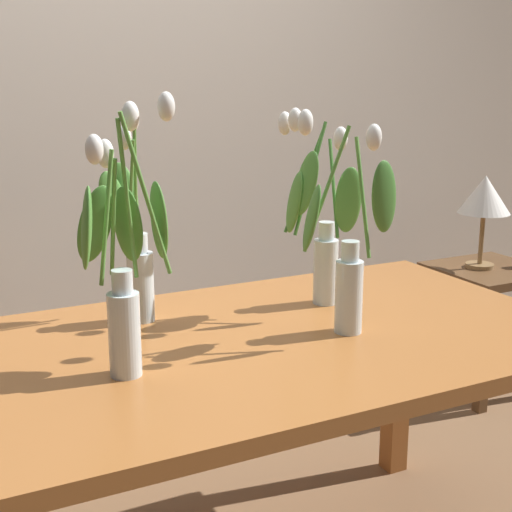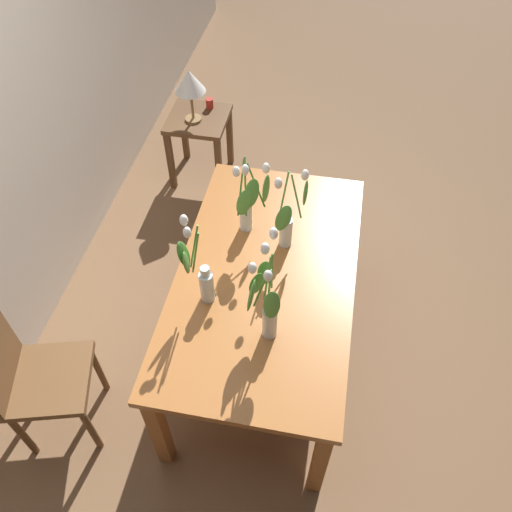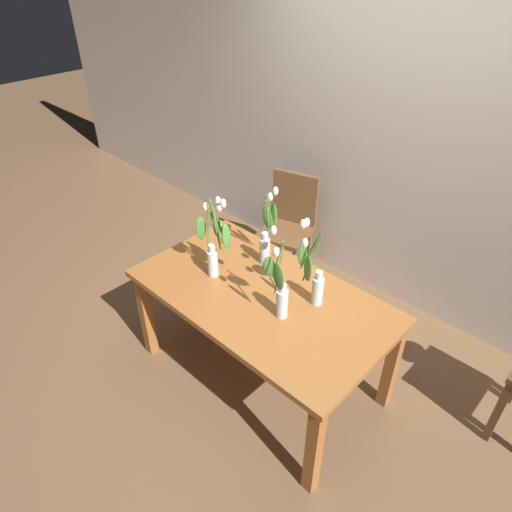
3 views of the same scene
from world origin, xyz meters
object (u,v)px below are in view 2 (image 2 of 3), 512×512
Objects in this scene: tulip_vase_3 at (266,303)px; side_table at (199,130)px; dining_table at (266,284)px; tulip_vase_0 at (200,275)px; tulip_vase_1 at (249,205)px; pillar_candle at (210,103)px; tulip_vase_2 at (288,222)px; table_lamp at (190,82)px; dining_chair at (28,374)px.

tulip_vase_3 is 1.06× the size of side_table.
tulip_vase_0 is at bearing 127.75° from dining_table.
tulip_vase_1 is 0.92× the size of tulip_vase_3.
tulip_vase_2 is at bearing -151.30° from pillar_candle.
tulip_vase_0 reaches higher than side_table.
tulip_vase_2 is at bearing -20.25° from dining_table.
tulip_vase_3 is (-0.34, -0.06, 0.32)m from dining_table.
side_table is 1.38× the size of table_lamp.
tulip_vase_0 reaches higher than dining_chair.
pillar_candle is at bearing -24.34° from table_lamp.
table_lamp is at bearing 155.66° from pillar_candle.
dining_table is 1.24m from dining_chair.
tulip_vase_1 is at bearing 28.21° from dining_table.
pillar_candle is (1.46, 0.80, -0.33)m from tulip_vase_2.
tulip_vase_1 is 1.35× the size of table_lamp.
dining_table is 21.33× the size of pillar_candle.
tulip_vase_2 reaches higher than tulip_vase_0.
pillar_candle is at bearing -8.00° from dining_chair.
tulip_vase_3 is at bearing -158.75° from pillar_candle.
tulip_vase_1 is 0.22m from tulip_vase_2.
tulip_vase_3 reaches higher than tulip_vase_1.
tulip_vase_1 is (0.48, -0.13, 0.03)m from tulip_vase_0.
tulip_vase_2 is 0.55m from tulip_vase_3.
dining_table is 0.35m from tulip_vase_2.
table_lamp reaches higher than dining_table.
side_table is (1.32, 0.86, -0.49)m from tulip_vase_2.
dining_table reaches higher than pillar_candle.
tulip_vase_2 is at bearing -40.03° from tulip_vase_0.
pillar_candle is (1.66, 0.72, -0.06)m from dining_table.
dining_table is at bearing -52.25° from tulip_vase_0.
dining_chair is 1.69× the size of side_table.
tulip_vase_0 reaches higher than pillar_candle.
side_table is at bearing 26.91° from tulip_vase_1.
tulip_vase_1 is 0.98× the size of side_table.
table_lamp reaches higher than dining_chair.
tulip_vase_0 is at bearing 164.18° from tulip_vase_1.
dining_chair is 2.34× the size of table_lamp.
tulip_vase_2 is 1.70m from pillar_candle.
dining_table is 2.98× the size of tulip_vase_0.
tulip_vase_3 reaches higher than table_lamp.
tulip_vase_0 is at bearing 68.39° from tulip_vase_3.
tulip_vase_0 is 0.98× the size of side_table.
tulip_vase_1 is 1.36m from dining_chair.
pillar_candle is (2.32, -0.33, 0.06)m from dining_chair.
table_lamp is at bearing 154.72° from side_table.
dining_chair is at bearing 119.87° from tulip_vase_0.
tulip_vase_0 is at bearing -163.73° from side_table.
tulip_vase_1 reaches higher than pillar_candle.
dining_chair is 12.40× the size of pillar_candle.
tulip_vase_3 reaches higher than tulip_vase_2.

